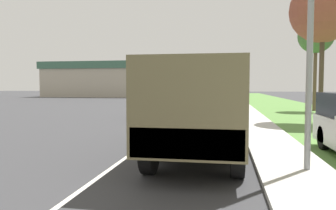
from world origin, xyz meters
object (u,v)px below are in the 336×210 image
object	(u,v)px
car_third_ahead	(217,96)
car_fourth_ahead	(194,95)
military_truck	(200,103)
car_farthest_ahead	(218,93)
car_second_ahead	(213,100)
car_nearest_ahead	(156,108)
lamp_post	(300,12)

from	to	relation	value
car_third_ahead	car_fourth_ahead	bearing A→B (deg)	115.30
military_truck	car_farthest_ahead	distance (m)	53.77
car_third_ahead	military_truck	bearing A→B (deg)	-89.45
military_truck	car_second_ahead	world-z (taller)	military_truck
car_third_ahead	car_farthest_ahead	distance (m)	20.33
car_nearest_ahead	car_third_ahead	distance (m)	23.32
military_truck	lamp_post	distance (m)	3.74
car_second_ahead	car_third_ahead	bearing A→B (deg)	89.77
car_nearest_ahead	car_farthest_ahead	xyz separation A→B (m)	(3.02, 43.43, -0.08)
military_truck	car_fourth_ahead	size ratio (longest dim) A/B	1.79
car_second_ahead	car_fourth_ahead	size ratio (longest dim) A/B	1.01
military_truck	lamp_post	xyz separation A→B (m)	(2.42, -1.79, 2.22)
military_truck	car_fourth_ahead	bearing A→B (deg)	95.69
car_farthest_ahead	military_truck	bearing A→B (deg)	-89.43
car_second_ahead	lamp_post	size ratio (longest dim) A/B	0.70
car_third_ahead	car_nearest_ahead	bearing A→B (deg)	-97.96
lamp_post	car_fourth_ahead	bearing A→B (deg)	98.61
car_second_ahead	car_fourth_ahead	xyz separation A→B (m)	(-3.76, 20.81, -0.13)
car_fourth_ahead	car_farthest_ahead	world-z (taller)	car_fourth_ahead
car_second_ahead	car_farthest_ahead	world-z (taller)	car_second_ahead
car_third_ahead	lamp_post	size ratio (longest dim) A/B	0.78
military_truck	car_nearest_ahead	size ratio (longest dim) A/B	1.65
military_truck	car_third_ahead	bearing A→B (deg)	90.55
car_farthest_ahead	lamp_post	bearing A→B (deg)	-86.96
car_nearest_ahead	car_third_ahead	bearing A→B (deg)	82.04
car_fourth_ahead	car_farthest_ahead	size ratio (longest dim) A/B	0.99
car_fourth_ahead	lamp_post	size ratio (longest dim) A/B	0.69
military_truck	car_second_ahead	size ratio (longest dim) A/B	1.77
car_third_ahead	car_fourth_ahead	xyz separation A→B (m)	(-3.81, 8.07, -0.08)
car_fourth_ahead	car_nearest_ahead	bearing A→B (deg)	-88.92
lamp_post	military_truck	bearing A→B (deg)	143.56
car_nearest_ahead	car_fourth_ahead	bearing A→B (deg)	91.08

